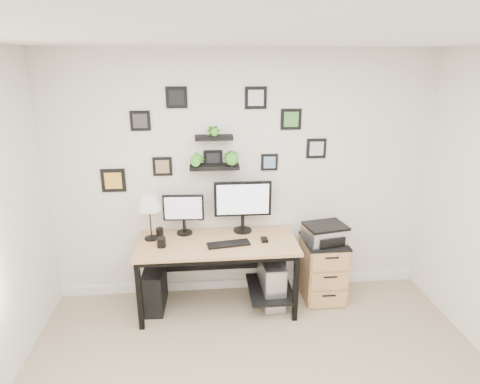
{
  "coord_description": "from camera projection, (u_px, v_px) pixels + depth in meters",
  "views": [
    {
      "loc": [
        -0.41,
        -2.02,
        2.48
      ],
      "look_at": [
        -0.05,
        1.83,
        1.2
      ],
      "focal_mm": 30.0,
      "sensor_mm": 36.0,
      "label": 1
    }
  ],
  "objects": [
    {
      "name": "room",
      "position": [
        243.0,
        283.0,
        4.58
      ],
      "size": [
        4.0,
        4.0,
        4.0
      ],
      "color": "tan",
      "rests_on": "ground"
    },
    {
      "name": "pc_tower_black",
      "position": [
        155.0,
        288.0,
        4.16
      ],
      "size": [
        0.22,
        0.45,
        0.45
      ],
      "primitive_type": "cube",
      "rotation": [
        0.0,
        0.0,
        -0.04
      ],
      "color": "black",
      "rests_on": "ground"
    },
    {
      "name": "wall_decor",
      "position": [
        214.0,
        146.0,
        4.0
      ],
      "size": [
        2.32,
        0.18,
        1.05
      ],
      "color": "black",
      "rests_on": "ground"
    },
    {
      "name": "printer",
      "position": [
        325.0,
        233.0,
        4.16
      ],
      "size": [
        0.46,
        0.39,
        0.19
      ],
      "color": "silver",
      "rests_on": "file_cabinet"
    },
    {
      "name": "keyboard",
      "position": [
        229.0,
        244.0,
        3.93
      ],
      "size": [
        0.43,
        0.2,
        0.02
      ],
      "primitive_type": "cube",
      "rotation": [
        0.0,
        0.0,
        0.15
      ],
      "color": "black",
      "rests_on": "desk"
    },
    {
      "name": "pc_tower_grey",
      "position": [
        271.0,
        281.0,
        4.24
      ],
      "size": [
        0.24,
        0.51,
        0.49
      ],
      "color": "gray",
      "rests_on": "ground"
    },
    {
      "name": "table_lamp",
      "position": [
        149.0,
        203.0,
        3.95
      ],
      "size": [
        0.23,
        0.23,
        0.48
      ],
      "color": "black",
      "rests_on": "desk"
    },
    {
      "name": "file_cabinet",
      "position": [
        323.0,
        269.0,
        4.32
      ],
      "size": [
        0.43,
        0.53,
        0.67
      ],
      "color": "tan",
      "rests_on": "ground"
    },
    {
      "name": "pen_cup",
      "position": [
        160.0,
        232.0,
        4.1
      ],
      "size": [
        0.07,
        0.07,
        0.1
      ],
      "primitive_type": "cylinder",
      "color": "black",
      "rests_on": "desk"
    },
    {
      "name": "mug",
      "position": [
        161.0,
        242.0,
        3.88
      ],
      "size": [
        0.09,
        0.09,
        0.1
      ],
      "primitive_type": "cylinder",
      "color": "black",
      "rests_on": "desk"
    },
    {
      "name": "monitor_right",
      "position": [
        243.0,
        202.0,
        4.14
      ],
      "size": [
        0.59,
        0.19,
        0.55
      ],
      "color": "black",
      "rests_on": "desk"
    },
    {
      "name": "monitor_left",
      "position": [
        184.0,
        211.0,
        4.11
      ],
      "size": [
        0.42,
        0.17,
        0.43
      ],
      "color": "black",
      "rests_on": "desk"
    },
    {
      "name": "desk",
      "position": [
        221.0,
        251.0,
        4.08
      ],
      "size": [
        1.6,
        0.7,
        0.75
      ],
      "color": "tan",
      "rests_on": "ground"
    },
    {
      "name": "mouse",
      "position": [
        264.0,
        240.0,
        4.01
      ],
      "size": [
        0.07,
        0.1,
        0.03
      ],
      "primitive_type": "cube",
      "rotation": [
        0.0,
        0.0,
        0.03
      ],
      "color": "black",
      "rests_on": "desk"
    }
  ]
}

